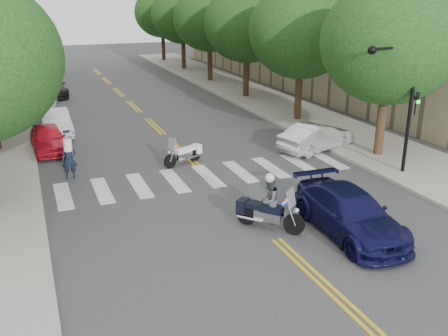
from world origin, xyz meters
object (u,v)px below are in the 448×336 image
motorcycle_parked (186,153)px  convertible (316,137)px  motorcycle_police (267,204)px  officer_standing (69,159)px  sedan_blue (350,213)px

motorcycle_parked → convertible: bearing=-117.9°
motorcycle_police → convertible: bearing=-171.9°
officer_standing → motorcycle_parked: bearing=6.0°
convertible → sedan_blue: 9.44m
motorcycle_parked → sedan_blue: 9.51m
convertible → sedan_blue: bearing=137.7°
sedan_blue → motorcycle_parked: bearing=110.3°
officer_standing → sedan_blue: 12.17m
motorcycle_police → convertible: 9.64m
motorcycle_parked → sedan_blue: (2.87, -9.06, 0.25)m
motorcycle_police → officer_standing: bearing=-93.2°
motorcycle_police → motorcycle_parked: (-0.46, 7.70, -0.41)m
motorcycle_police → sedan_blue: bearing=110.3°
motorcycle_police → convertible: motorcycle_police is taller
officer_standing → convertible: (12.19, -0.45, -0.15)m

